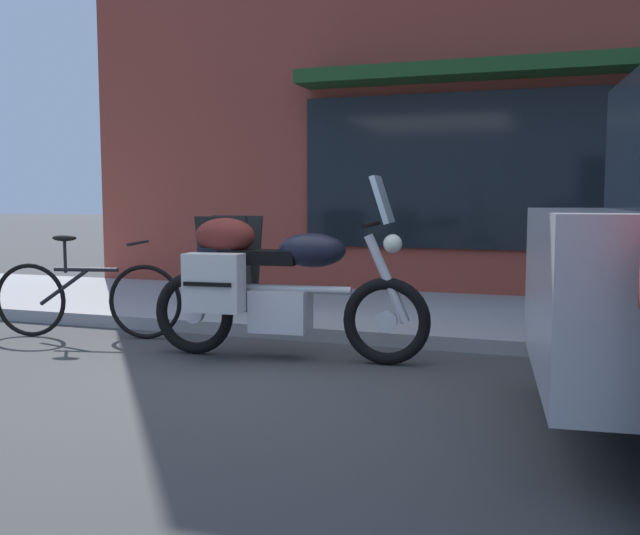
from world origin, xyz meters
TOP-DOWN VIEW (x-y plane):
  - ground_plane at (0.00, 0.00)m, footprint 80.00×80.00m
  - touring_motorcycle at (-0.05, 0.50)m, footprint 2.20×0.78m
  - parked_bicycle at (-1.92, 0.74)m, footprint 1.69×0.55m
  - sandwich_board_sign at (-1.06, 1.87)m, footprint 0.55×0.41m

SIDE VIEW (x-z plane):
  - ground_plane at x=0.00m, z-range 0.00..0.00m
  - parked_bicycle at x=-1.92m, z-range -0.10..0.83m
  - sandwich_board_sign at x=-1.06m, z-range 0.12..1.06m
  - touring_motorcycle at x=-0.05m, z-range -0.09..1.31m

